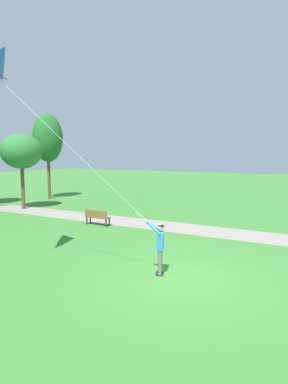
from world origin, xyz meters
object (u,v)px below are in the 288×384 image
person_kite_flyer (160,244)px  flying_kite (6,64)px  tree_lakeside_near (48,138)px  park_bench_near_walkway (97,216)px  tree_lakeside_far (21,151)px

person_kite_flyer → flying_kite: bearing=114.5°
person_kite_flyer → tree_lakeside_near: tree_lakeside_near is taller
park_bench_near_walkway → tree_lakeside_far: 9.20m
flying_kite → park_bench_near_walkway: (7.22, 2.08, -6.45)m
person_kite_flyer → tree_lakeside_far: size_ratio=0.33×
person_kite_flyer → tree_lakeside_near: bearing=55.7°
flying_kite → tree_lakeside_near: tree_lakeside_near is taller
park_bench_near_walkway → tree_lakeside_far: bearing=77.7°
flying_kite → tree_lakeside_far: size_ratio=1.05×
person_kite_flyer → flying_kite: flying_kite is taller
park_bench_near_walkway → tree_lakeside_near: tree_lakeside_near is taller
park_bench_near_walkway → tree_lakeside_far: tree_lakeside_far is taller
person_kite_flyer → tree_lakeside_far: bearing=65.2°
flying_kite → tree_lakeside_near: (14.12, 12.98, -1.59)m
person_kite_flyer → flying_kite: 7.79m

